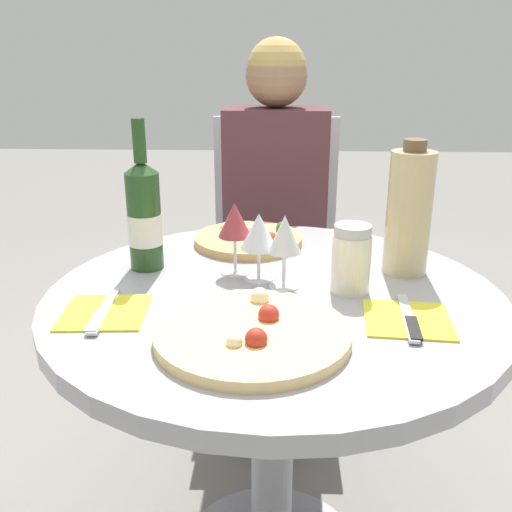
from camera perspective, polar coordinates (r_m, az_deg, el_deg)
name	(u,v)px	position (r m, az deg, el deg)	size (l,w,h in m)	color
dining_table	(273,357)	(1.20, 1.74, -10.05)	(0.91, 0.91, 0.71)	gray
chair_behind_diner	(274,263)	(1.99, 1.86, -0.75)	(0.43, 0.43, 0.95)	silver
seated_diner	(274,255)	(1.82, 1.83, 0.07)	(0.32, 0.42, 1.20)	#512D33
pizza_large	(253,333)	(0.95, -0.32, -7.68)	(0.33, 0.33, 0.05)	#E5C17F
pizza_small_far	(249,239)	(1.41, -0.67, 1.74)	(0.27, 0.27, 0.05)	tan
wine_bottle	(144,216)	(1.24, -11.12, 3.96)	(0.07, 0.07, 0.32)	#23471E
tall_carafe	(409,212)	(1.24, 15.05, 4.26)	(0.09, 0.09, 0.28)	tan
sugar_shaker	(351,259)	(1.13, 9.49, -0.29)	(0.08, 0.08, 0.14)	silver
wine_glass_center	(259,233)	(1.16, 0.29, 2.36)	(0.08, 0.08, 0.14)	silver
wine_glass_back_left	(235,222)	(1.19, -2.15, 3.45)	(0.07, 0.07, 0.16)	silver
wine_glass_front_right	(285,236)	(1.12, 2.88, 2.02)	(0.07, 0.07, 0.15)	silver
place_setting_left	(104,312)	(1.08, -14.95, -5.48)	(0.16, 0.19, 0.01)	yellow
place_setting_right	(408,320)	(1.05, 14.96, -6.16)	(0.16, 0.19, 0.01)	yellow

